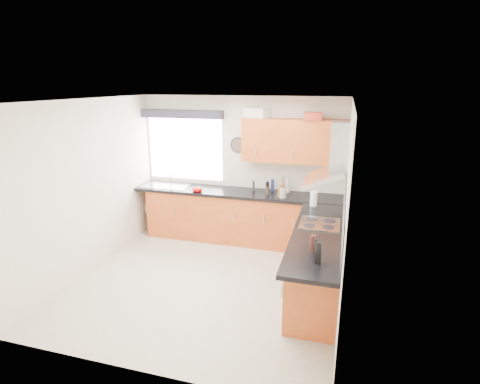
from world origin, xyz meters
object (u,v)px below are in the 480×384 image
(upper_cabinets, at_px, (294,141))
(washing_machine, at_px, (212,216))
(extractor_hood, at_px, (332,161))
(oven, at_px, (318,258))

(upper_cabinets, bearing_deg, washing_machine, -175.72)
(extractor_hood, relative_size, upper_cabinets, 0.46)
(extractor_hood, relative_size, washing_machine, 0.98)
(extractor_hood, distance_m, washing_machine, 2.75)
(upper_cabinets, bearing_deg, oven, -67.46)
(extractor_hood, bearing_deg, oven, 180.00)
(oven, xyz_separation_m, washing_machine, (-1.95, 1.22, -0.03))
(oven, relative_size, extractor_hood, 1.09)
(upper_cabinets, height_order, washing_machine, upper_cabinets)
(oven, distance_m, washing_machine, 2.30)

